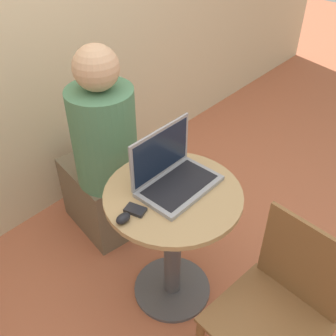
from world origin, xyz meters
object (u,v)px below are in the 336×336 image
person_seated (103,164)px  chair_empty (276,312)px  cell_phone (135,210)px  laptop (173,174)px

person_seated → chair_empty: bearing=-96.1°
cell_phone → chair_empty: (0.15, -0.62, -0.28)m
laptop → person_seated: person_seated is taller
cell_phone → person_seated: person_seated is taller
cell_phone → chair_empty: size_ratio=0.12×
chair_empty → person_seated: person_seated is taller
laptop → cell_phone: bearing=-179.8°
laptop → chair_empty: (-0.08, -0.62, -0.33)m
laptop → person_seated: (0.04, 0.56, -0.25)m
laptop → person_seated: size_ratio=0.30×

